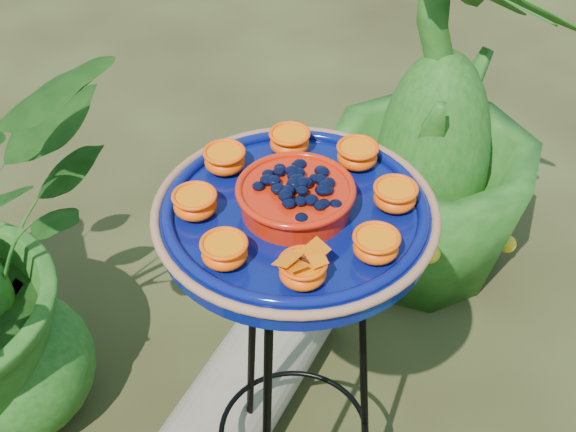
% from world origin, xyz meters
% --- Properties ---
extents(tripod_stand, '(0.35, 0.35, 0.79)m').
position_xyz_m(tripod_stand, '(0.02, 0.08, 0.48)').
color(tripod_stand, black).
rests_on(tripod_stand, ground).
extents(feeder_dish, '(0.49, 0.49, 0.09)m').
position_xyz_m(feeder_dish, '(0.02, 0.08, 0.83)').
color(feeder_dish, '#071059').
rests_on(feeder_dish, tripod_stand).
extents(driftwood_log, '(0.61, 0.55, 0.21)m').
position_xyz_m(driftwood_log, '(0.04, 0.36, 0.10)').
color(driftwood_log, gray).
rests_on(driftwood_log, ground).
extents(shrub_back_right, '(0.76, 0.76, 0.99)m').
position_xyz_m(shrub_back_right, '(0.65, 0.62, 0.50)').
color(shrub_back_right, '#164512').
rests_on(shrub_back_right, ground).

